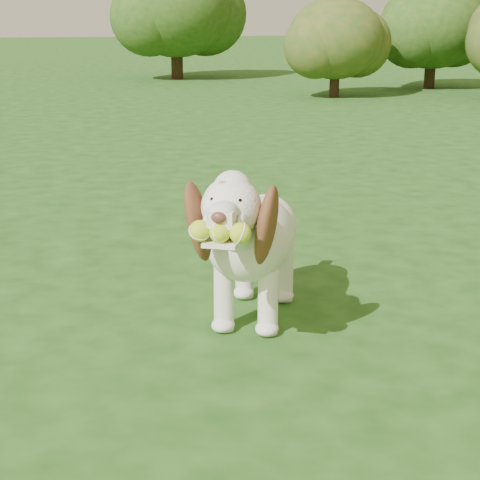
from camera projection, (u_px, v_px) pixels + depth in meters
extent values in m
plane|color=#183E11|center=(351.00, 285.00, 4.00)|extent=(80.00, 80.00, 0.00)
ellipsoid|color=white|center=(256.00, 236.00, 3.52)|extent=(0.55, 0.70, 0.33)
ellipsoid|color=white|center=(245.00, 243.00, 3.29)|extent=(0.43, 0.43, 0.32)
ellipsoid|color=white|center=(265.00, 226.00, 3.73)|extent=(0.39, 0.39, 0.29)
cylinder|color=white|center=(238.00, 230.00, 3.15)|extent=(0.26, 0.30, 0.25)
sphere|color=white|center=(231.00, 207.00, 3.00)|extent=(0.30, 0.30, 0.23)
sphere|color=white|center=(232.00, 190.00, 3.00)|extent=(0.20, 0.20, 0.15)
cube|color=white|center=(223.00, 217.00, 2.88)|extent=(0.14, 0.16, 0.06)
ellipsoid|color=#592D28|center=(219.00, 218.00, 2.81)|extent=(0.06, 0.05, 0.04)
cube|color=white|center=(223.00, 242.00, 2.89)|extent=(0.17, 0.18, 0.02)
ellipsoid|color=brown|center=(198.00, 222.00, 3.05)|extent=(0.20, 0.20, 0.35)
ellipsoid|color=brown|center=(267.00, 226.00, 3.00)|extent=(0.17, 0.25, 0.35)
cylinder|color=white|center=(271.00, 211.00, 3.84)|extent=(0.12, 0.17, 0.13)
cylinder|color=white|center=(224.00, 298.00, 3.40)|extent=(0.11, 0.11, 0.29)
cylinder|color=white|center=(268.00, 301.00, 3.36)|extent=(0.11, 0.11, 0.29)
cylinder|color=white|center=(244.00, 268.00, 3.79)|extent=(0.11, 0.11, 0.29)
cylinder|color=white|center=(284.00, 271.00, 3.75)|extent=(0.11, 0.11, 0.29)
sphere|color=#A1D924|center=(200.00, 231.00, 2.86)|extent=(0.10, 0.10, 0.08)
sphere|color=#A1D924|center=(220.00, 232.00, 2.84)|extent=(0.10, 0.10, 0.08)
sphere|color=#A1D924|center=(240.00, 233.00, 2.83)|extent=(0.10, 0.10, 0.08)
cylinder|color=#382314|center=(334.00, 81.00, 12.59)|extent=(0.15, 0.15, 0.49)
ellipsoid|color=#204816|center=(336.00, 38.00, 12.41)|extent=(1.48, 1.48, 1.26)
cylinder|color=#382314|center=(430.00, 71.00, 13.99)|extent=(0.19, 0.19, 0.60)
ellipsoid|color=#204816|center=(433.00, 24.00, 13.77)|extent=(1.80, 1.80, 1.53)
cylinder|color=#382314|center=(177.00, 60.00, 15.90)|extent=(0.23, 0.23, 0.75)
ellipsoid|color=#204816|center=(176.00, 7.00, 15.62)|extent=(2.25, 2.25, 1.91)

